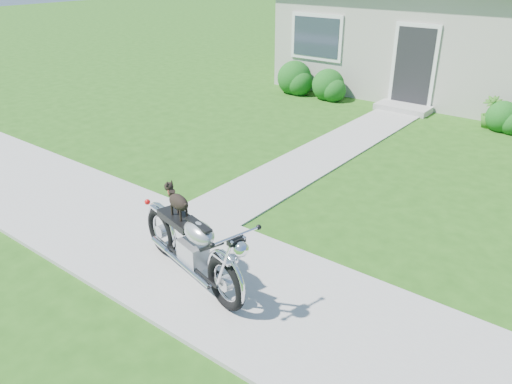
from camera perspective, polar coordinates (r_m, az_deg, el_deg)
ground at (r=6.39m, az=-1.94°, el=-10.36°), size 80.00×80.00×0.00m
sidewalk at (r=6.38m, az=-1.94°, el=-10.22°), size 24.00×2.20×0.04m
walkway at (r=10.85m, az=8.94°, el=5.01°), size 1.20×8.00×0.03m
house at (r=16.38m, az=27.24°, el=17.23°), size 12.60×7.03×4.50m
shrub_row at (r=13.19m, az=24.57°, el=8.66°), size 10.22×1.18×1.18m
potted_plant_left at (r=14.81m, az=8.13°, el=11.80°), size 0.56×0.63×0.64m
potted_plant_right at (r=13.23m, az=25.21°, el=8.26°), size 0.43×0.43×0.75m
motorcycle_with_dog at (r=6.16m, az=-7.34°, el=-5.93°), size 2.19×0.84×1.17m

